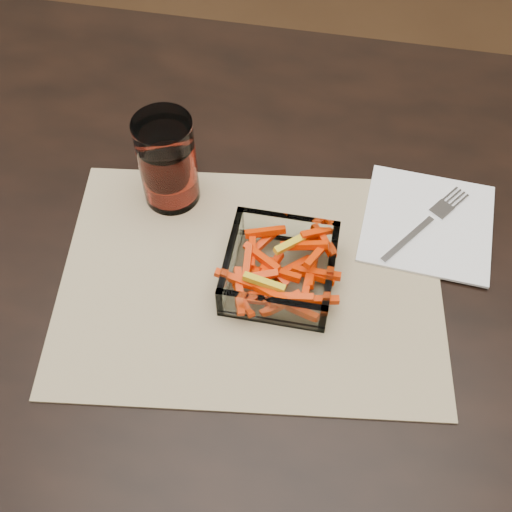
# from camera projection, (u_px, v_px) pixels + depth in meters

# --- Properties ---
(dining_table) EXTENTS (1.60, 0.90, 0.75)m
(dining_table) POSITION_uv_depth(u_px,v_px,m) (312.00, 303.00, 0.85)
(dining_table) COLOR black
(dining_table) RESTS_ON ground
(placemat) EXTENTS (0.49, 0.39, 0.00)m
(placemat) POSITION_uv_depth(u_px,v_px,m) (251.00, 280.00, 0.76)
(placemat) COLOR tan
(placemat) RESTS_ON dining_table
(glass_bowl) EXTENTS (0.12, 0.12, 0.05)m
(glass_bowl) POSITION_uv_depth(u_px,v_px,m) (280.00, 270.00, 0.75)
(glass_bowl) COLOR white
(glass_bowl) RESTS_ON placemat
(tumbler) EXTENTS (0.07, 0.07, 0.13)m
(tumbler) POSITION_uv_depth(u_px,v_px,m) (168.00, 164.00, 0.79)
(tumbler) COLOR white
(tumbler) RESTS_ON placemat
(napkin) EXTENTS (0.17, 0.17, 0.00)m
(napkin) POSITION_uv_depth(u_px,v_px,m) (428.00, 223.00, 0.81)
(napkin) COLOR white
(napkin) RESTS_ON placemat
(fork) EXTENTS (0.11, 0.14, 0.00)m
(fork) POSITION_uv_depth(u_px,v_px,m) (427.00, 222.00, 0.80)
(fork) COLOR silver
(fork) RESTS_ON napkin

